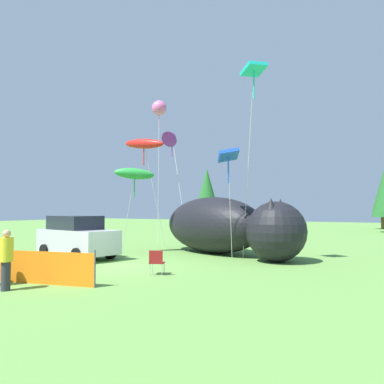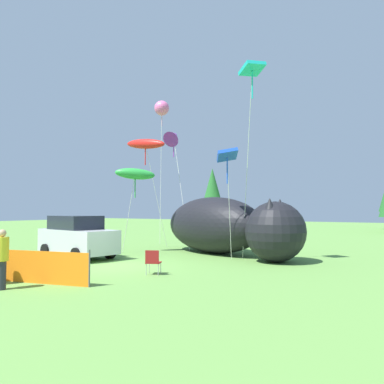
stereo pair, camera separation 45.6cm
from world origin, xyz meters
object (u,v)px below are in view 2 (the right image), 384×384
Objects in this scene: kite_pink_octopus at (162,108)px; kite_green_fish at (135,174)px; folding_chair at (153,261)px; spectator_in_white_shirt at (2,257)px; kite_purple_delta at (174,137)px; parked_car at (77,237)px; kite_blue_box at (227,157)px; kite_red_lizard at (145,144)px; inflatable_cat at (224,228)px; kite_teal_diamond at (252,73)px.

kite_pink_octopus reaches higher than kite_green_fish.
folding_chair is 0.50× the size of spectator_in_white_shirt.
parked_car is at bearing -98.10° from kite_purple_delta.
parked_car is at bearing -158.45° from kite_blue_box.
kite_green_fish is at bearing -66.53° from kite_pink_octopus.
kite_pink_octopus is 5.25m from kite_red_lizard.
kite_blue_box is at bearing -37.59° from inflatable_cat.
spectator_in_white_shirt is at bearing -70.61° from kite_pink_octopus.
kite_teal_diamond reaches higher than inflatable_cat.
kite_pink_octopus is at bearing 139.70° from kite_purple_delta.
folding_chair is 0.10× the size of kite_teal_diamond.
kite_green_fish is (2.54, -5.86, -5.34)m from kite_pink_octopus.
kite_green_fish is at bearing 21.43° from folding_chair.
kite_red_lizard reaches higher than inflatable_cat.
inflatable_cat is 5.25× the size of spectator_in_white_shirt.
kite_teal_diamond is (7.19, -0.83, 3.94)m from kite_green_fish.
kite_pink_octopus is at bearing 109.21° from parked_car.
inflatable_cat is 1.21× the size of kite_purple_delta.
kite_purple_delta is (-5.80, 4.13, 2.19)m from kite_blue_box.
parked_car is at bearing -90.00° from kite_red_lizard.
inflatable_cat is 1.96× the size of kite_green_fish.
spectator_in_white_shirt is 0.37× the size of kite_green_fish.
kite_blue_box reaches higher than parked_car.
spectator_in_white_shirt is at bearing -49.18° from parked_car.
kite_blue_box is (3.05, 8.75, 3.78)m from spectator_in_white_shirt.
kite_red_lizard is (-6.77, 2.50, 1.57)m from kite_blue_box.
kite_pink_octopus is (-5.29, 15.03, 8.65)m from spectator_in_white_shirt.
kite_pink_octopus is at bearing 113.47° from kite_green_fish.
spectator_in_white_shirt is 10.13m from kite_green_fish.
kite_purple_delta reaches higher than kite_blue_box.
parked_car is at bearing -164.49° from kite_teal_diamond.
parked_car is at bearing -80.10° from kite_pink_octopus.
parked_car is 0.90× the size of kite_blue_box.
kite_purple_delta is at bearing 144.55° from kite_blue_box.
kite_purple_delta is at bearing 179.25° from inflatable_cat.
kite_pink_octopus is (-7.54, 10.71, 9.10)m from folding_chair.
folding_chair is 0.19× the size of kite_green_fish.
kite_teal_diamond is (2.72, -2.65, 6.82)m from inflatable_cat.
kite_teal_diamond reaches higher than kite_purple_delta.
kite_teal_diamond is at bearing -6.56° from kite_green_fish.
kite_purple_delta is 1.13× the size of kite_red_lizard.
inflatable_cat is 11.54m from kite_pink_octopus.
kite_teal_diamond reaches higher than folding_chair.
inflatable_cat is 1.81× the size of kite_blue_box.
kite_green_fish is 0.55× the size of kite_teal_diamond.
inflatable_cat reaches higher than folding_chair.
parked_car is 6.25m from folding_chair.
folding_chair is at bearing -63.50° from inflatable_cat.
kite_red_lizard is at bearing 16.34° from folding_chair.
kite_purple_delta is at bearing 5.91° from folding_chair.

